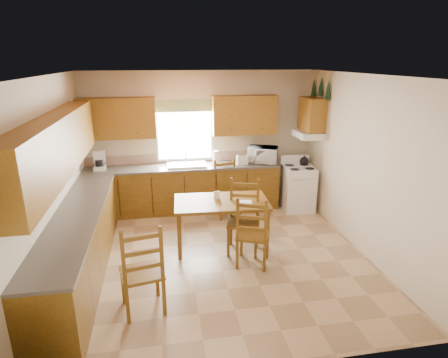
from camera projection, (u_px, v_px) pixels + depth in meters
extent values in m
plane|color=#A3855E|center=(218.00, 256.00, 5.78)|extent=(4.50, 4.50, 0.00)
plane|color=brown|center=(217.00, 75.00, 4.95)|extent=(4.50, 4.50, 0.00)
plane|color=beige|center=(51.00, 181.00, 4.99)|extent=(4.50, 4.50, 0.00)
plane|color=beige|center=(362.00, 165.00, 5.73)|extent=(4.50, 4.50, 0.00)
plane|color=beige|center=(200.00, 140.00, 7.47)|extent=(4.50, 4.50, 0.00)
plane|color=beige|center=(257.00, 247.00, 3.25)|extent=(4.50, 4.50, 0.00)
cube|color=brown|center=(184.00, 189.00, 7.41)|extent=(3.75, 0.60, 0.88)
cube|color=brown|center=(81.00, 246.00, 5.18)|extent=(0.60, 3.60, 0.88)
cube|color=#4D4842|center=(183.00, 167.00, 7.27)|extent=(3.75, 0.63, 0.04)
cube|color=#4D4842|center=(76.00, 215.00, 5.04)|extent=(0.63, 3.60, 0.04)
cube|color=#987765|center=(182.00, 158.00, 7.50)|extent=(3.75, 0.01, 0.18)
cube|color=brown|center=(117.00, 118.00, 6.91)|extent=(1.41, 0.33, 0.75)
cube|color=brown|center=(244.00, 115.00, 7.30)|extent=(1.25, 0.33, 0.75)
cube|color=brown|center=(56.00, 146.00, 4.72)|extent=(0.33, 3.60, 0.75)
cube|color=brown|center=(312.00, 114.00, 7.08)|extent=(0.33, 0.62, 0.62)
cube|color=silver|center=(308.00, 134.00, 7.19)|extent=(0.44, 0.62, 0.12)
cube|color=silver|center=(185.00, 131.00, 7.33)|extent=(1.13, 0.02, 1.18)
cube|color=white|center=(185.00, 131.00, 7.33)|extent=(1.05, 0.01, 1.10)
cube|color=#3B5E2C|center=(184.00, 106.00, 7.15)|extent=(1.19, 0.01, 0.24)
cube|color=silver|center=(187.00, 165.00, 7.27)|extent=(0.75, 0.45, 0.04)
cone|color=#14361E|center=(328.00, 90.00, 6.65)|extent=(0.22, 0.22, 0.36)
cone|color=#14361E|center=(321.00, 86.00, 6.94)|extent=(0.22, 0.22, 0.36)
cone|color=#14361E|center=(314.00, 87.00, 7.25)|extent=(0.22, 0.22, 0.36)
cube|color=silver|center=(298.00, 189.00, 7.46)|extent=(0.63, 0.65, 0.86)
cube|color=silver|center=(99.00, 160.00, 6.95)|extent=(0.22, 0.26, 0.37)
cylinder|color=white|center=(216.00, 158.00, 7.29)|extent=(0.16, 0.16, 0.28)
cube|color=silver|center=(242.00, 160.00, 7.36)|extent=(0.22, 0.14, 0.18)
imported|color=silver|center=(263.00, 155.00, 7.45)|extent=(0.64, 0.55, 0.32)
cube|color=brown|center=(221.00, 224.00, 5.98)|extent=(1.50, 0.91, 0.78)
cube|color=brown|center=(141.00, 267.00, 4.39)|extent=(0.56, 0.55, 1.15)
cube|color=brown|center=(253.00, 230.00, 5.41)|extent=(0.58, 0.57, 1.08)
cube|color=brown|center=(228.00, 189.00, 7.12)|extent=(0.51, 0.49, 1.07)
cube|color=brown|center=(243.00, 218.00, 5.76)|extent=(0.59, 0.57, 1.14)
cube|color=white|center=(245.00, 203.00, 5.77)|extent=(0.24, 0.29, 0.00)
cube|color=white|center=(217.00, 195.00, 5.92)|extent=(0.10, 0.05, 0.13)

